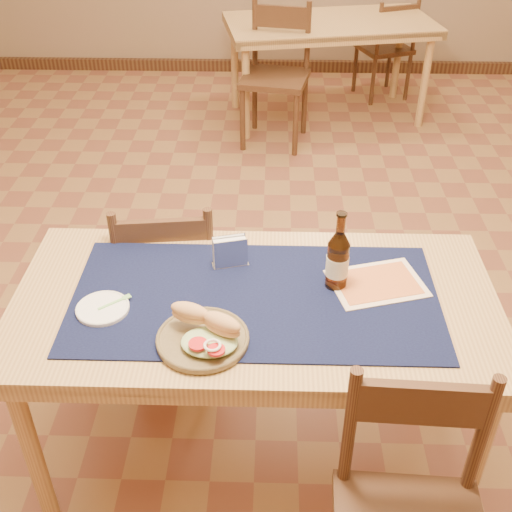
{
  "coord_description": "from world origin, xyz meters",
  "views": [
    {
      "loc": [
        0.05,
        -2.43,
        2.09
      ],
      "look_at": [
        0.0,
        -0.7,
        0.85
      ],
      "focal_mm": 45.0,
      "sensor_mm": 36.0,
      "label": 1
    }
  ],
  "objects_px": {
    "napkin_holder": "(230,252)",
    "chair_main_far": "(169,280)",
    "beer_bottle": "(338,260)",
    "back_table": "(330,32)",
    "sandwich_plate": "(205,335)",
    "main_table": "(255,317)"
  },
  "relations": [
    {
      "from": "back_table",
      "to": "main_table",
      "type": "bearing_deg",
      "value": -98.06
    },
    {
      "from": "back_table",
      "to": "chair_main_far",
      "type": "relative_size",
      "value": 1.87
    },
    {
      "from": "main_table",
      "to": "chair_main_far",
      "type": "relative_size",
      "value": 1.83
    },
    {
      "from": "napkin_holder",
      "to": "beer_bottle",
      "type": "bearing_deg",
      "value": -16.41
    },
    {
      "from": "sandwich_plate",
      "to": "beer_bottle",
      "type": "height_order",
      "value": "beer_bottle"
    },
    {
      "from": "main_table",
      "to": "beer_bottle",
      "type": "distance_m",
      "value": 0.34
    },
    {
      "from": "napkin_holder",
      "to": "chair_main_far",
      "type": "bearing_deg",
      "value": 133.62
    },
    {
      "from": "main_table",
      "to": "chair_main_far",
      "type": "height_order",
      "value": "chair_main_far"
    },
    {
      "from": "sandwich_plate",
      "to": "beer_bottle",
      "type": "xyz_separation_m",
      "value": [
        0.41,
        0.29,
        0.08
      ]
    },
    {
      "from": "chair_main_far",
      "to": "napkin_holder",
      "type": "distance_m",
      "value": 0.54
    },
    {
      "from": "napkin_holder",
      "to": "sandwich_plate",
      "type": "bearing_deg",
      "value": -97.42
    },
    {
      "from": "sandwich_plate",
      "to": "main_table",
      "type": "bearing_deg",
      "value": 56.53
    },
    {
      "from": "beer_bottle",
      "to": "chair_main_far",
      "type": "bearing_deg",
      "value": 148.0
    },
    {
      "from": "back_table",
      "to": "beer_bottle",
      "type": "xyz_separation_m",
      "value": [
        -0.19,
        -3.17,
        0.19
      ]
    },
    {
      "from": "napkin_holder",
      "to": "back_table",
      "type": "bearing_deg",
      "value": 79.8
    },
    {
      "from": "beer_bottle",
      "to": "napkin_holder",
      "type": "xyz_separation_m",
      "value": [
        -0.36,
        0.11,
        -0.05
      ]
    },
    {
      "from": "chair_main_far",
      "to": "beer_bottle",
      "type": "height_order",
      "value": "beer_bottle"
    },
    {
      "from": "beer_bottle",
      "to": "napkin_holder",
      "type": "relative_size",
      "value": 2.14
    },
    {
      "from": "main_table",
      "to": "sandwich_plate",
      "type": "distance_m",
      "value": 0.29
    },
    {
      "from": "chair_main_far",
      "to": "napkin_holder",
      "type": "xyz_separation_m",
      "value": [
        0.28,
        -0.29,
        0.35
      ]
    },
    {
      "from": "sandwich_plate",
      "to": "napkin_holder",
      "type": "height_order",
      "value": "napkin_holder"
    },
    {
      "from": "back_table",
      "to": "chair_main_far",
      "type": "distance_m",
      "value": 2.9
    }
  ]
}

